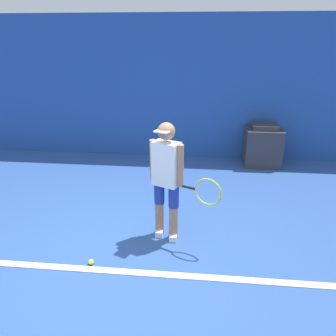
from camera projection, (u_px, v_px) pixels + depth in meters
The scene contains 6 objects.
ground_plane at pixel (127, 256), 4.11m from camera, with size 24.00×24.00×0.00m, color #2D5193.
back_wall at pixel (163, 89), 7.13m from camera, with size 24.00×0.10×3.03m.
court_baseline at pixel (121, 272), 3.84m from camera, with size 21.60×0.10×0.01m.
tennis_player at pixel (168, 177), 4.21m from camera, with size 0.93×0.48×1.60m.
tennis_ball at pixel (91, 262), 3.96m from camera, with size 0.07×0.07×0.07m.
covered_chair at pixel (263, 146), 6.95m from camera, with size 0.75×0.62×0.89m.
Camera 1 is at (0.87, -3.33, 2.56)m, focal length 35.00 mm.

